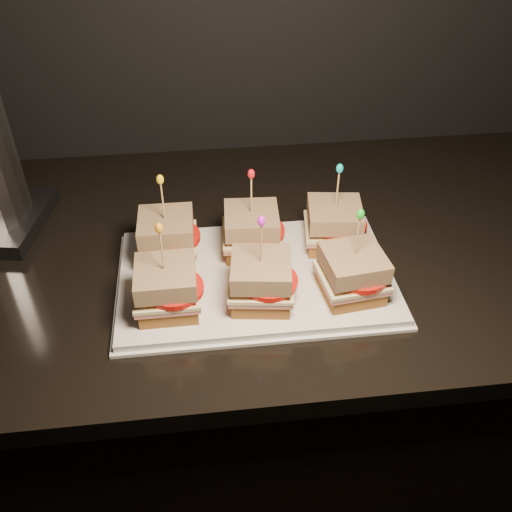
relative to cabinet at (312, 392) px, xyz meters
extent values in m
cube|color=black|center=(0.00, 0.00, 0.00)|extent=(2.46, 0.70, 0.87)
cube|color=black|center=(0.00, 0.00, 0.45)|extent=(2.50, 0.74, 0.04)
cube|color=white|center=(-0.15, -0.11, 0.48)|extent=(0.45, 0.28, 0.02)
cube|color=white|center=(-0.15, -0.11, 0.48)|extent=(0.47, 0.29, 0.01)
cube|color=#583110|center=(-0.29, -0.05, 0.50)|extent=(0.09, 0.09, 0.02)
cube|color=#C7665F|center=(-0.29, -0.05, 0.52)|extent=(0.10, 0.10, 0.01)
cube|color=beige|center=(-0.29, -0.05, 0.53)|extent=(0.10, 0.10, 0.01)
cylinder|color=red|center=(-0.28, -0.05, 0.53)|extent=(0.09, 0.09, 0.01)
cube|color=#5B2C0C|center=(-0.29, -0.05, 0.55)|extent=(0.09, 0.09, 0.03)
cylinder|color=tan|center=(-0.29, -0.05, 0.60)|extent=(0.00, 0.00, 0.09)
ellipsoid|color=yellow|center=(-0.29, -0.05, 0.64)|extent=(0.01, 0.01, 0.02)
cube|color=#583110|center=(-0.15, -0.05, 0.50)|extent=(0.09, 0.09, 0.02)
cube|color=#C7665F|center=(-0.15, -0.05, 0.52)|extent=(0.10, 0.10, 0.01)
cube|color=beige|center=(-0.15, -0.05, 0.53)|extent=(0.11, 0.10, 0.01)
cylinder|color=red|center=(-0.14, -0.05, 0.53)|extent=(0.09, 0.09, 0.01)
cube|color=#5B2C0C|center=(-0.15, -0.05, 0.55)|extent=(0.10, 0.10, 0.03)
cylinder|color=tan|center=(-0.15, -0.05, 0.60)|extent=(0.00, 0.00, 0.09)
ellipsoid|color=red|center=(-0.15, -0.05, 0.64)|extent=(0.01, 0.01, 0.02)
cube|color=#583110|center=(-0.01, -0.05, 0.50)|extent=(0.10, 0.10, 0.02)
cube|color=#C7665F|center=(-0.01, -0.05, 0.52)|extent=(0.11, 0.11, 0.01)
cube|color=beige|center=(-0.01, -0.05, 0.53)|extent=(0.11, 0.11, 0.01)
cylinder|color=red|center=(0.01, -0.05, 0.53)|extent=(0.09, 0.09, 0.01)
cube|color=#5B2C0C|center=(-0.01, -0.05, 0.55)|extent=(0.10, 0.10, 0.03)
cylinder|color=tan|center=(-0.01, -0.05, 0.60)|extent=(0.00, 0.00, 0.09)
ellipsoid|color=#0AB5B9|center=(-0.01, -0.05, 0.64)|extent=(0.01, 0.01, 0.02)
cube|color=#583110|center=(-0.29, -0.18, 0.50)|extent=(0.09, 0.09, 0.02)
cube|color=#C7665F|center=(-0.29, -0.18, 0.52)|extent=(0.10, 0.10, 0.01)
cube|color=beige|center=(-0.29, -0.18, 0.53)|extent=(0.10, 0.10, 0.01)
cylinder|color=red|center=(-0.28, -0.19, 0.53)|extent=(0.09, 0.09, 0.01)
cube|color=#5B2C0C|center=(-0.29, -0.18, 0.55)|extent=(0.09, 0.09, 0.03)
cylinder|color=tan|center=(-0.29, -0.18, 0.60)|extent=(0.00, 0.00, 0.09)
ellipsoid|color=orange|center=(-0.29, -0.18, 0.64)|extent=(0.01, 0.01, 0.02)
cube|color=#583110|center=(-0.15, -0.18, 0.50)|extent=(0.10, 0.10, 0.02)
cube|color=#C7665F|center=(-0.15, -0.18, 0.52)|extent=(0.11, 0.11, 0.01)
cube|color=beige|center=(-0.15, -0.18, 0.53)|extent=(0.11, 0.11, 0.01)
cylinder|color=red|center=(-0.14, -0.19, 0.53)|extent=(0.09, 0.09, 0.01)
cube|color=#5B2C0C|center=(-0.15, -0.18, 0.55)|extent=(0.10, 0.10, 0.03)
cylinder|color=tan|center=(-0.15, -0.18, 0.60)|extent=(0.00, 0.00, 0.09)
ellipsoid|color=#D41DD8|center=(-0.15, -0.18, 0.64)|extent=(0.01, 0.01, 0.02)
cube|color=#583110|center=(-0.01, -0.18, 0.50)|extent=(0.10, 0.10, 0.02)
cube|color=#C7665F|center=(-0.01, -0.18, 0.52)|extent=(0.11, 0.11, 0.01)
cube|color=beige|center=(-0.01, -0.18, 0.53)|extent=(0.11, 0.11, 0.01)
cylinder|color=red|center=(0.01, -0.19, 0.53)|extent=(0.09, 0.09, 0.01)
cube|color=#5B2C0C|center=(-0.01, -0.18, 0.55)|extent=(0.10, 0.10, 0.03)
cylinder|color=tan|center=(-0.01, -0.18, 0.60)|extent=(0.00, 0.00, 0.09)
ellipsoid|color=green|center=(-0.01, -0.18, 0.64)|extent=(0.01, 0.01, 0.02)
camera|label=1|loc=(-0.24, -0.84, 1.12)|focal=40.00mm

